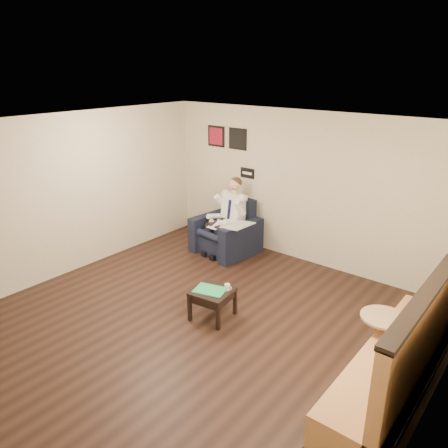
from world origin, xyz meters
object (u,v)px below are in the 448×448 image
Objects in this scene: seated_man at (221,220)px; side_table at (213,304)px; smartphone at (221,286)px; banquette at (398,335)px; green_folder at (210,290)px; cafe_table at (380,340)px; coffee_mug at (227,287)px; armchair at (226,227)px.

seated_man is 2.59× the size of side_table.
smartphone is 0.05× the size of banquette.
cafe_table reaches higher than green_folder.
banquette is (2.43, -0.04, 0.24)m from coffee_mug.
green_folder is at bearing -168.04° from cafe_table.
coffee_mug reaches higher than smartphone.
green_folder is 0.25m from coffee_mug.
cafe_table is at bearing 8.70° from coffee_mug.
side_table is 0.80× the size of cafe_table.
cafe_table is (2.33, 0.49, -0.11)m from green_folder.
banquette is at bearing 2.31° from side_table.
green_folder is (1.33, -2.04, -0.06)m from armchair.
smartphone is (-0.13, 0.02, -0.04)m from coffee_mug.
side_table is 5.79× the size of coffee_mug.
banquette reaches higher than smartphone.
seated_man is 3.96m from cafe_table.
banquette is (2.62, 0.13, 0.28)m from green_folder.
smartphone is at bearing -44.15° from seated_man.
coffee_mug is 0.14× the size of cafe_table.
armchair is at bearing 154.24° from banquette.
green_folder is 3.21× the size of smartphone.
coffee_mug is (0.19, 0.17, 0.04)m from green_folder.
seated_man reaches higher than cafe_table.
banquette reaches higher than side_table.
cafe_table is at bearing 11.53° from side_table.
coffee_mug is 0.03× the size of banquette.
green_folder is at bearing -138.47° from side_table.
side_table is 0.34m from coffee_mug.
cafe_table is at bearing 11.96° from green_folder.
armchair is 0.37× the size of banquette.
side_table is 2.64m from banquette.
smartphone reaches higher than side_table.
seated_man is at bearing 125.36° from green_folder.
green_folder is 2.39m from cafe_table.
banquette reaches higher than armchair.
side_table is 2.36m from cafe_table.
seated_man is at bearing 131.51° from coffee_mug.
armchair reaches higher than side_table.
armchair is at bearing 123.24° from green_folder.
cafe_table is (3.67, -1.54, -0.17)m from armchair.
armchair is at bearing 90.00° from seated_man.
coffee_mug is 0.68× the size of smartphone.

